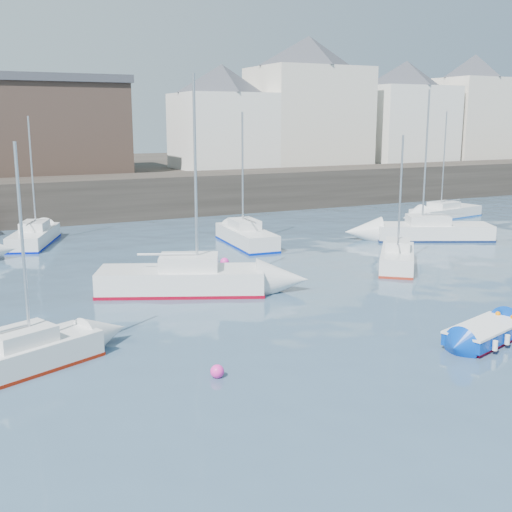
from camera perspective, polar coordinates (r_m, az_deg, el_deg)
name	(u,v)px	position (r m, az deg, el deg)	size (l,w,h in m)	color
water	(458,400)	(17.82, 17.49, -12.10)	(220.00, 220.00, 0.00)	#2D4760
quay_wall	(120,197)	(48.35, -12.03, 5.16)	(90.00, 5.00, 3.00)	#28231E
land_strip	(74,178)	(65.89, -15.86, 6.67)	(90.00, 32.00, 2.80)	#28231E
bldg_east_a	(308,100)	(62.20, 4.66, 13.62)	(13.36, 13.36, 11.80)	beige
bldg_east_b	(405,111)	(68.01, 13.08, 12.43)	(11.88, 11.88, 9.95)	white
bldg_east_c	(472,107)	(73.97, 18.67, 12.46)	(11.14, 11.14, 10.95)	beige
bldg_east_d	(222,116)	(57.68, -3.02, 12.33)	(11.14, 11.14, 8.95)	white
warehouse	(16,125)	(54.90, -20.54, 10.83)	(16.40, 10.40, 7.60)	#3D2D26
blue_dinghy	(485,333)	(22.19, 19.67, -6.47)	(3.40, 2.22, 0.60)	maroon
sailboat_a	(16,357)	(19.78, -20.55, -8.42)	(5.25, 3.47, 6.53)	silver
sailboat_b	(182,279)	(26.93, -6.59, -2.06)	(7.21, 4.80, 8.89)	silver
sailboat_c	(397,258)	(32.03, 12.45, -0.15)	(4.26, 4.74, 6.38)	silver
sailboat_d	(432,231)	(39.98, 15.40, 2.17)	(7.16, 4.93, 8.78)	silver
sailboat_f	(246,236)	(36.88, -0.89, 1.79)	(2.26, 5.89, 7.51)	silver
sailboat_g	(446,212)	(49.19, 16.50, 3.79)	(6.27, 2.97, 7.63)	silver
sailboat_h	(34,236)	(39.28, -19.11, 1.68)	(3.72, 5.93, 7.29)	silver
buoy_near	(217,377)	(18.42, -3.46, -10.71)	(0.39, 0.39, 0.39)	#FF2CA7
buoy_far	(225,266)	(31.76, -2.80, -0.88)	(0.44, 0.44, 0.44)	#FF2CA7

